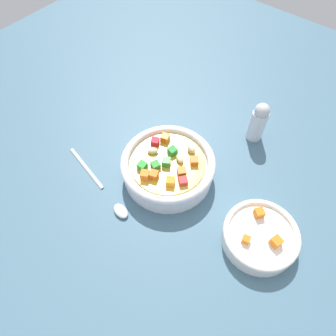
# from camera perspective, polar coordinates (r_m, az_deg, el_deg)

# --- Properties ---
(ground_plane) EXTENTS (1.40, 1.40, 0.02)m
(ground_plane) POSITION_cam_1_polar(r_m,az_deg,el_deg) (0.63, 0.00, -1.68)
(ground_plane) COLOR #42667A
(soup_bowl_main) EXTENTS (0.18, 0.18, 0.06)m
(soup_bowl_main) POSITION_cam_1_polar(r_m,az_deg,el_deg) (0.60, -0.00, 0.25)
(soup_bowl_main) COLOR white
(soup_bowl_main) RESTS_ON ground_plane
(spoon) EXTENTS (0.06, 0.20, 0.01)m
(spoon) POSITION_cam_1_polar(r_m,az_deg,el_deg) (0.61, -12.06, -3.63)
(spoon) COLOR silver
(spoon) RESTS_ON ground_plane
(side_bowl_small) EXTENTS (0.13, 0.13, 0.04)m
(side_bowl_small) POSITION_cam_1_polar(r_m,az_deg,el_deg) (0.56, 16.68, -12.00)
(side_bowl_small) COLOR white
(side_bowl_small) RESTS_ON ground_plane
(pepper_shaker) EXTENTS (0.03, 0.03, 0.09)m
(pepper_shaker) POSITION_cam_1_polar(r_m,az_deg,el_deg) (0.67, 16.39, 8.24)
(pepper_shaker) COLOR silver
(pepper_shaker) RESTS_ON ground_plane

